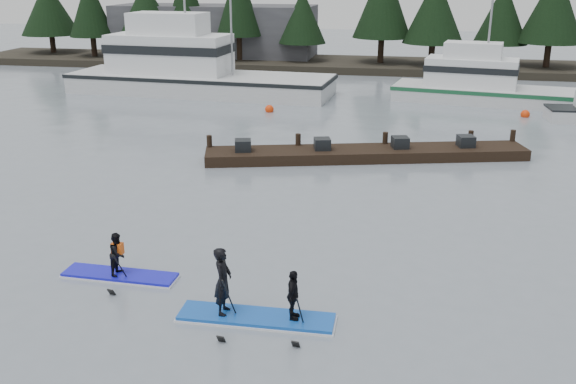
% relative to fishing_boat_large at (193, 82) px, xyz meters
% --- Properties ---
extents(ground, '(160.00, 160.00, 0.00)m').
position_rel_fishing_boat_large_xyz_m(ground, '(10.87, -28.33, -0.77)').
color(ground, gray).
rests_on(ground, ground).
extents(far_shore, '(70.00, 8.00, 0.60)m').
position_rel_fishing_boat_large_xyz_m(far_shore, '(10.87, 13.67, -0.47)').
color(far_shore, '#2D281E').
rests_on(far_shore, ground).
extents(treeline, '(60.00, 4.00, 8.00)m').
position_rel_fishing_boat_large_xyz_m(treeline, '(10.87, 13.67, -0.77)').
color(treeline, black).
rests_on(treeline, ground).
extents(waterfront_building, '(18.00, 6.00, 5.00)m').
position_rel_fishing_boat_large_xyz_m(waterfront_building, '(-3.13, 15.67, 1.73)').
color(waterfront_building, '#4C4C51').
rests_on(waterfront_building, ground).
extents(fishing_boat_large, '(18.18, 6.25, 10.06)m').
position_rel_fishing_boat_large_xyz_m(fishing_boat_large, '(0.00, 0.00, 0.00)').
color(fishing_boat_large, silver).
rests_on(fishing_boat_large, ground).
extents(fishing_boat_medium, '(12.81, 5.60, 7.66)m').
position_rel_fishing_boat_large_xyz_m(fishing_boat_medium, '(19.47, 0.27, -0.24)').
color(fishing_boat_medium, silver).
rests_on(fishing_boat_medium, ground).
extents(floating_dock, '(14.31, 5.54, 0.48)m').
position_rel_fishing_boat_large_xyz_m(floating_dock, '(12.88, -14.09, -0.53)').
color(floating_dock, black).
rests_on(floating_dock, ground).
extents(buoy_b, '(0.53, 0.53, 0.53)m').
position_rel_fishing_boat_large_xyz_m(buoy_b, '(6.46, -5.10, -0.77)').
color(buoy_b, red).
rests_on(buoy_b, ground).
extents(buoy_c, '(0.52, 0.52, 0.52)m').
position_rel_fishing_boat_large_xyz_m(buoy_c, '(21.21, -3.71, -0.77)').
color(buoy_c, red).
rests_on(buoy_c, ground).
extents(buoy_a, '(0.49, 0.49, 0.49)m').
position_rel_fishing_boat_large_xyz_m(buoy_a, '(-4.69, -1.38, -0.77)').
color(buoy_a, red).
rests_on(buoy_a, ground).
extents(paddleboard_solo, '(3.18, 1.08, 1.80)m').
position_rel_fishing_boat_large_xyz_m(paddleboard_solo, '(7.08, -27.11, -0.35)').
color(paddleboard_solo, '#1616D1').
rests_on(paddleboard_solo, ground).
extents(paddleboard_duo, '(3.78, 1.19, 2.28)m').
position_rel_fishing_boat_large_xyz_m(paddleboard_duo, '(11.21, -28.63, -0.19)').
color(paddleboard_duo, blue).
rests_on(paddleboard_duo, ground).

